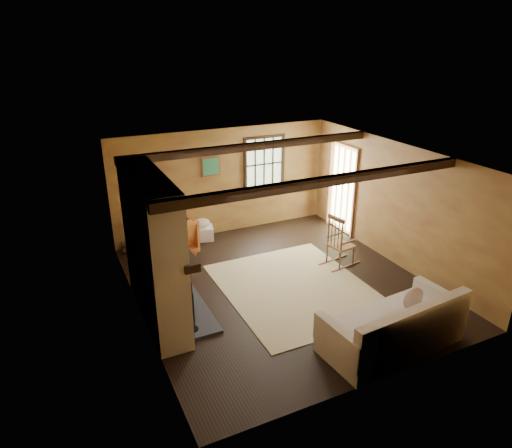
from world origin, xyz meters
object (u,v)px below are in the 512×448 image
fireplace (155,255)px  rocking_chair (340,244)px  laundry_basket (202,233)px  sofa (395,329)px  armchair (169,238)px

fireplace → rocking_chair: (3.66, 0.24, -0.65)m
rocking_chair → laundry_basket: bearing=32.0°
fireplace → sofa: (2.88, -2.27, -0.80)m
laundry_basket → armchair: bearing=-149.4°
rocking_chair → armchair: rocking_chair is taller
rocking_chair → fireplace: bearing=83.9°
sofa → armchair: (-2.16, 4.30, 0.11)m
rocking_chair → laundry_basket: 3.11m
sofa → rocking_chair: bearing=68.1°
laundry_basket → armchair: 1.05m
laundry_basket → armchair: size_ratio=0.55×
fireplace → sofa: bearing=-38.2°
fireplace → sofa: 3.76m
fireplace → armchair: 2.26m
armchair → fireplace: bearing=49.4°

